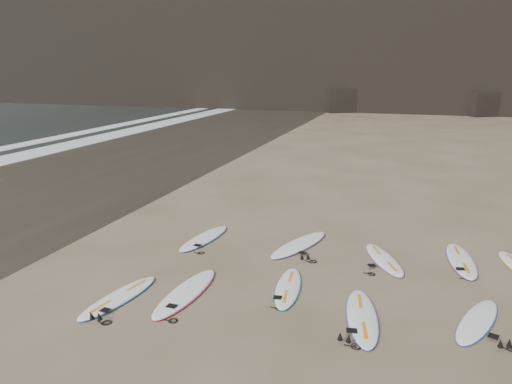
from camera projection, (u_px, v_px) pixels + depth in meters
ground at (302, 299)px, 10.80m from camera, size 240.00×240.00×0.00m
wet_sand at (81, 171)px, 23.85m from camera, size 12.00×200.00×0.01m
surfboard_0 at (119, 297)px, 10.80m from camera, size 0.92×2.44×0.09m
surfboard_1 at (186, 292)px, 11.01m from camera, size 0.76×2.68×0.10m
surfboard_2 at (288, 287)px, 11.27m from camera, size 0.81×2.26×0.08m
surfboard_3 at (362, 316)px, 9.96m from camera, size 1.03×2.52×0.09m
surfboard_4 at (477, 321)px, 9.79m from camera, size 1.25×2.27×0.08m
surfboard_5 at (204, 238)px, 14.47m from camera, size 0.91×2.51×0.09m
surfboard_6 at (299, 244)px, 13.95m from camera, size 1.48×2.73×0.10m
surfboard_7 at (384, 259)px, 12.90m from camera, size 1.44×2.34×0.08m
surfboard_8 at (461, 260)px, 12.82m from camera, size 0.87×2.57×0.09m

